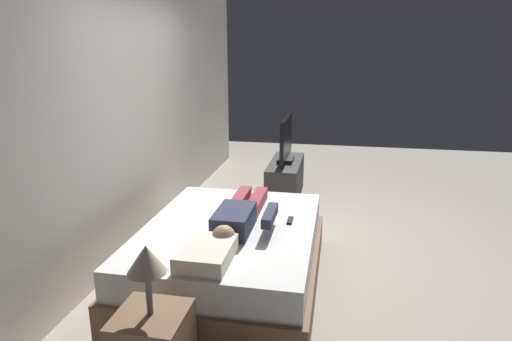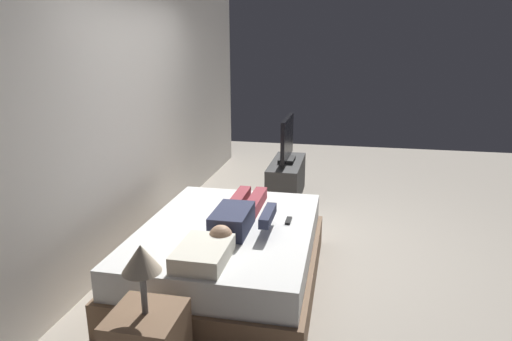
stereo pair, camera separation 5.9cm
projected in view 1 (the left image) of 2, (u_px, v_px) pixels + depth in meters
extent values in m
plane|color=#ADA393|center=(290.00, 250.00, 4.42)|extent=(10.00, 10.00, 0.00)
cube|color=silver|center=(149.00, 102.00, 4.71)|extent=(6.40, 0.10, 2.80)
cube|color=brown|center=(230.00, 268.00, 3.76)|extent=(1.94, 1.47, 0.30)
cube|color=white|center=(230.00, 239.00, 3.69)|extent=(1.86, 1.39, 0.24)
cube|color=silver|center=(206.00, 254.00, 3.03)|extent=(0.48, 0.34, 0.12)
cube|color=#2D334C|center=(234.00, 220.00, 3.53)|extent=(0.48, 0.28, 0.18)
sphere|color=tan|center=(224.00, 237.00, 3.22)|extent=(0.18, 0.18, 0.18)
cube|color=#993842|center=(257.00, 202.00, 4.03)|extent=(0.60, 0.11, 0.11)
cube|color=#993842|center=(239.00, 201.00, 4.06)|extent=(0.60, 0.11, 0.11)
cube|color=#2D334C|center=(270.00, 215.00, 3.52)|extent=(0.40, 0.08, 0.08)
cube|color=black|center=(290.00, 220.00, 3.74)|extent=(0.15, 0.04, 0.02)
cube|color=#2D2D2D|center=(285.00, 179.00, 5.91)|extent=(1.10, 0.40, 0.50)
cube|color=black|center=(286.00, 160.00, 5.83)|extent=(0.32, 0.20, 0.05)
cube|color=black|center=(286.00, 138.00, 5.75)|extent=(0.88, 0.05, 0.54)
cylinder|color=#59595B|center=(149.00, 290.00, 2.45)|extent=(0.04, 0.04, 0.30)
cone|color=beige|center=(146.00, 259.00, 2.39)|extent=(0.22, 0.22, 0.16)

